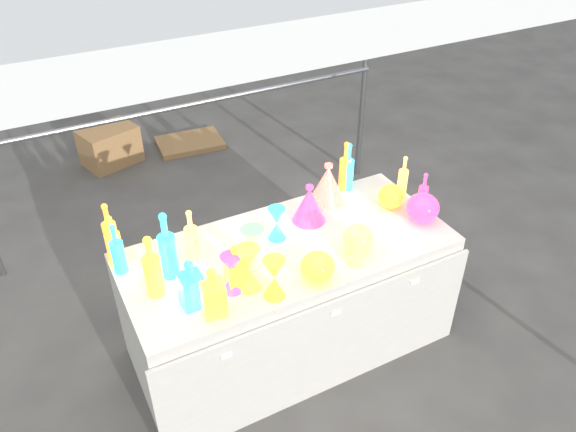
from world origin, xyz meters
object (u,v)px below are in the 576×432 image
display_table (289,298)px  globe_0 (317,268)px  cardboard_box_closed (110,146)px  hourglass_0 (274,278)px  bottle_0 (113,240)px  decanter_0 (213,291)px

display_table → globe_0: 0.54m
cardboard_box_closed → hourglass_0: 3.14m
display_table → cardboard_box_closed: bearing=98.7°
display_table → globe_0: size_ratio=10.42×
display_table → bottle_0: (-0.85, 0.30, 0.52)m
globe_0 → bottle_0: bearing=145.0°
cardboard_box_closed → decanter_0: decanter_0 is taller
bottle_0 → hourglass_0: bottle_0 is taller
bottle_0 → globe_0: 1.05m
globe_0 → decanter_0: bearing=177.6°
cardboard_box_closed → hourglass_0: hourglass_0 is taller
display_table → decanter_0: (-0.54, -0.27, 0.51)m
bottle_0 → globe_0: (0.86, -0.60, -0.08)m
globe_0 → display_table: bearing=91.0°
bottle_0 → decanter_0: size_ratio=1.12×
bottle_0 → hourglass_0: bearing=-44.6°
display_table → cardboard_box_closed: 2.79m
cardboard_box_closed → hourglass_0: bearing=-103.8°
decanter_0 → globe_0: 0.55m
bottle_0 → hourglass_0: size_ratio=1.34×
display_table → hourglass_0: bearing=-128.2°
display_table → decanter_0: 0.79m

